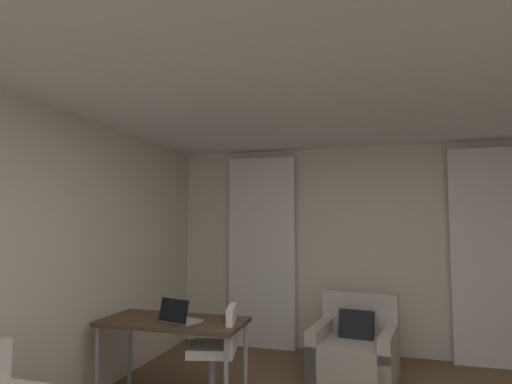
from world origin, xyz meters
name	(u,v)px	position (x,y,z in m)	size (l,w,h in m)	color
wall_window	(369,248)	(0.00, 3.03, 1.30)	(5.12, 0.06, 2.60)	beige
wall_left	(7,267)	(-2.53, 0.00, 1.30)	(0.06, 6.12, 2.60)	beige
ceiling	(355,53)	(0.00, 0.00, 2.63)	(5.12, 6.12, 0.06)	white
curtain_left_panel	(262,251)	(-1.38, 2.90, 1.25)	(0.90, 0.06, 2.50)	silver
curtain_right_panel	(493,256)	(1.38, 2.90, 1.25)	(0.90, 0.06, 2.50)	silver
armchair	(355,352)	(-0.14, 2.08, 0.28)	(0.93, 0.92, 0.85)	#B2A899
desk	(173,326)	(-1.72, 1.08, 0.67)	(1.33, 0.63, 0.73)	#4C3828
desk_chair	(217,361)	(-1.29, 1.09, 0.39)	(0.48, 0.48, 0.88)	gray
laptop	(179,317)	(-1.62, 0.99, 0.78)	(0.38, 0.33, 0.22)	#ADADB2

